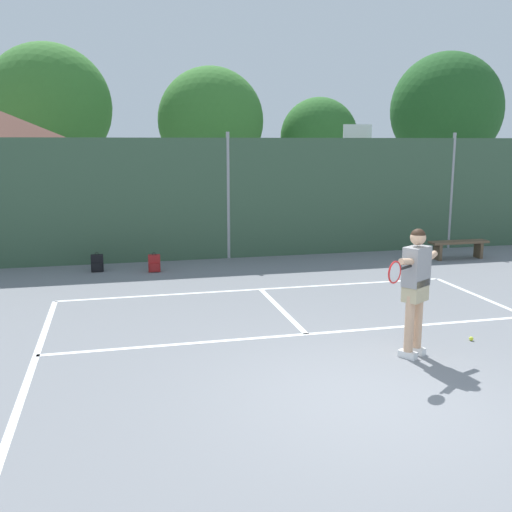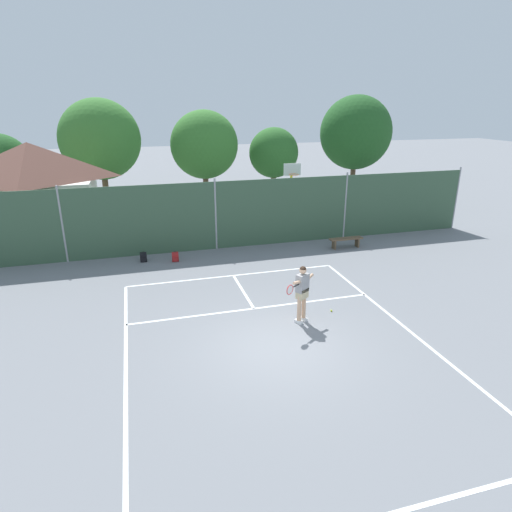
{
  "view_description": "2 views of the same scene",
  "coord_description": "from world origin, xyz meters",
  "px_view_note": "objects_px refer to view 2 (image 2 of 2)",
  "views": [
    {
      "loc": [
        -2.92,
        -6.13,
        3.03
      ],
      "look_at": [
        -0.76,
        2.79,
        1.26
      ],
      "focal_mm": 41.44,
      "sensor_mm": 36.0,
      "label": 1
    },
    {
      "loc": [
        -3.46,
        -10.06,
        6.49
      ],
      "look_at": [
        0.84,
        5.2,
        0.84
      ],
      "focal_mm": 30.49,
      "sensor_mm": 36.0,
      "label": 2
    }
  ],
  "objects_px": {
    "basketball_hoop": "(291,188)",
    "tennis_ball": "(331,311)",
    "tennis_player": "(302,289)",
    "courtside_bench": "(346,240)",
    "backpack_black": "(143,257)",
    "backpack_red": "(175,257)"
  },
  "relations": [
    {
      "from": "tennis_player",
      "to": "courtside_bench",
      "type": "distance_m",
      "value": 7.86
    },
    {
      "from": "backpack_black",
      "to": "backpack_red",
      "type": "bearing_deg",
      "value": -14.49
    },
    {
      "from": "backpack_red",
      "to": "basketball_hoop",
      "type": "bearing_deg",
      "value": 25.68
    },
    {
      "from": "basketball_hoop",
      "to": "backpack_black",
      "type": "distance_m",
      "value": 8.42
    },
    {
      "from": "basketball_hoop",
      "to": "courtside_bench",
      "type": "distance_m",
      "value": 4.18
    },
    {
      "from": "backpack_red",
      "to": "courtside_bench",
      "type": "xyz_separation_m",
      "value": [
        7.89,
        -0.31,
        0.17
      ]
    },
    {
      "from": "tennis_ball",
      "to": "backpack_red",
      "type": "height_order",
      "value": "backpack_red"
    },
    {
      "from": "tennis_player",
      "to": "courtside_bench",
      "type": "xyz_separation_m",
      "value": [
        4.69,
        6.26,
        -0.75
      ]
    },
    {
      "from": "basketball_hoop",
      "to": "tennis_player",
      "type": "xyz_separation_m",
      "value": [
        -3.16,
        -9.64,
        -1.2
      ]
    },
    {
      "from": "tennis_player",
      "to": "backpack_black",
      "type": "relative_size",
      "value": 4.01
    },
    {
      "from": "tennis_player",
      "to": "backpack_red",
      "type": "xyz_separation_m",
      "value": [
        -3.2,
        6.58,
        -0.92
      ]
    },
    {
      "from": "basketball_hoop",
      "to": "tennis_ball",
      "type": "height_order",
      "value": "basketball_hoop"
    },
    {
      "from": "tennis_ball",
      "to": "courtside_bench",
      "type": "xyz_separation_m",
      "value": [
        3.47,
        5.88,
        0.33
      ]
    },
    {
      "from": "basketball_hoop",
      "to": "tennis_ball",
      "type": "xyz_separation_m",
      "value": [
        -1.94,
        -9.25,
        -2.28
      ]
    },
    {
      "from": "tennis_ball",
      "to": "backpack_black",
      "type": "xyz_separation_m",
      "value": [
        -5.75,
        6.53,
        0.16
      ]
    },
    {
      "from": "backpack_black",
      "to": "courtside_bench",
      "type": "bearing_deg",
      "value": -4.05
    },
    {
      "from": "basketball_hoop",
      "to": "tennis_player",
      "type": "height_order",
      "value": "basketball_hoop"
    },
    {
      "from": "backpack_red",
      "to": "courtside_bench",
      "type": "distance_m",
      "value": 7.9
    },
    {
      "from": "basketball_hoop",
      "to": "tennis_player",
      "type": "distance_m",
      "value": 10.21
    },
    {
      "from": "basketball_hoop",
      "to": "backpack_red",
      "type": "bearing_deg",
      "value": -154.32
    },
    {
      "from": "backpack_black",
      "to": "backpack_red",
      "type": "height_order",
      "value": "same"
    },
    {
      "from": "tennis_player",
      "to": "backpack_red",
      "type": "height_order",
      "value": "tennis_player"
    }
  ]
}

